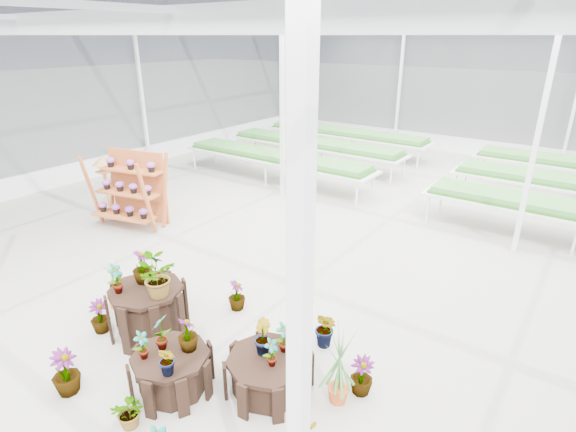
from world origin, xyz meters
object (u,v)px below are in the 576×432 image
Objects in this scene: plinth_low at (269,374)px; plinth_tall at (149,310)px; shelf_rack at (128,190)px; bird_table at (106,185)px; plinth_mid at (172,372)px.

plinth_tall is at bearing -177.40° from plinth_low.
plinth_tall is 0.65× the size of shelf_rack.
bird_table is at bearing 160.55° from plinth_low.
bird_table reaches higher than plinth_tall.
bird_table is at bearing 151.91° from plinth_tall.
plinth_mid is 0.68× the size of bird_table.
shelf_rack is (-4.92, 3.03, 0.60)m from plinth_mid.
bird_table is at bearing 152.21° from plinth_mid.
plinth_low is 0.64× the size of shelf_rack.
shelf_rack is at bearing -32.10° from bird_table.
bird_table is (-6.06, 3.19, 0.48)m from plinth_mid.
plinth_mid is at bearing -145.01° from plinth_low.
plinth_mid is at bearing -51.86° from bird_table.
bird_table reaches higher than plinth_mid.
plinth_low is at bearing -43.52° from bird_table.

